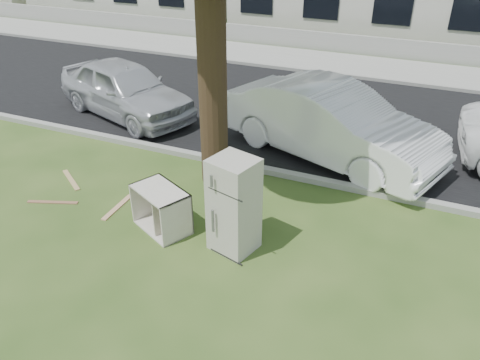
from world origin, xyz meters
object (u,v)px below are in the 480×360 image
at_px(fridge, 234,206).
at_px(car_left, 125,89).
at_px(car_center, 331,123).
at_px(cabinet, 161,209).

relative_size(fridge, car_left, 0.38).
xyz_separation_m(fridge, car_left, (-4.95, 4.10, -0.08)).
xyz_separation_m(car_center, car_left, (-5.56, 0.27, -0.09)).
relative_size(cabinet, car_left, 0.23).
height_order(car_center, car_left, car_center).
bearing_deg(cabinet, car_center, 88.81).
bearing_deg(car_left, fridge, -110.58).
relative_size(fridge, cabinet, 1.63).
xyz_separation_m(cabinet, car_left, (-3.60, 4.10, 0.34)).
distance_m(fridge, cabinet, 1.42).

